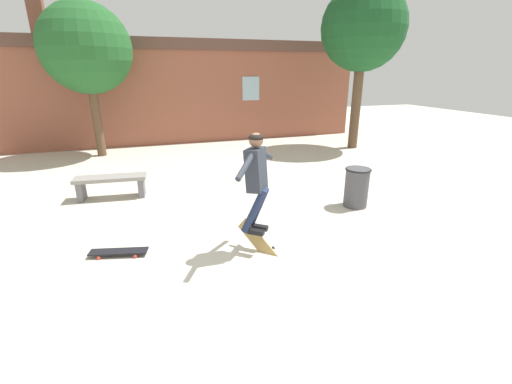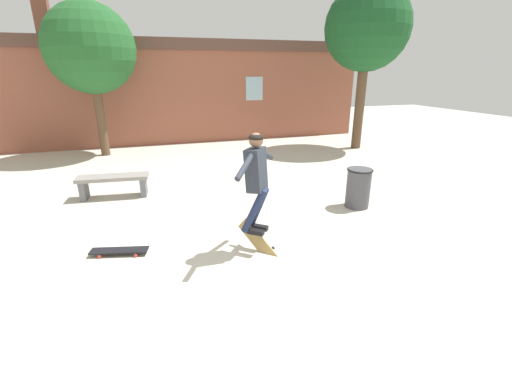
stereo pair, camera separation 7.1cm
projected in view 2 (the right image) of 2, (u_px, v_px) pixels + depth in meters
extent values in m
plane|color=beige|center=(273.00, 274.00, 4.83)|extent=(40.00, 40.00, 0.00)
cube|color=#93513D|center=(184.00, 98.00, 13.07)|extent=(14.57, 0.40, 3.41)
cube|color=brown|center=(180.00, 44.00, 12.43)|extent=(15.29, 0.52, 0.41)
cube|color=brown|center=(42.00, 13.00, 10.92)|extent=(0.44, 0.44, 1.21)
cube|color=#99B7C6|center=(254.00, 89.00, 13.58)|extent=(0.70, 0.02, 0.90)
cylinder|color=brown|center=(359.00, 106.00, 12.19)|extent=(0.33, 0.33, 3.00)
sphere|color=#194C23|center=(367.00, 27.00, 11.33)|extent=(2.81, 2.81, 2.81)
cylinder|color=brown|center=(101.00, 120.00, 11.22)|extent=(0.28, 0.28, 2.33)
sphere|color=#235B28|center=(90.00, 48.00, 10.49)|extent=(2.71, 2.71, 2.71)
cube|color=gray|center=(113.00, 177.00, 7.61)|extent=(1.55, 0.60, 0.08)
cube|color=slate|center=(84.00, 190.00, 7.57)|extent=(0.16, 0.39, 0.42)
cube|color=slate|center=(144.00, 186.00, 7.82)|extent=(0.16, 0.39, 0.42)
cylinder|color=#47474C|center=(358.00, 188.00, 7.08)|extent=(0.49, 0.49, 0.82)
torus|color=black|center=(360.00, 170.00, 6.95)|extent=(0.53, 0.53, 0.04)
cube|color=#282D38|center=(256.00, 170.00, 5.02)|extent=(0.42, 0.43, 0.65)
sphere|color=brown|center=(256.00, 140.00, 4.87)|extent=(0.30, 0.30, 0.21)
ellipsoid|color=black|center=(256.00, 137.00, 4.86)|extent=(0.31, 0.31, 0.12)
cylinder|color=#1E2847|center=(258.00, 207.00, 5.31)|extent=(0.31, 0.40, 0.73)
cube|color=black|center=(260.00, 227.00, 5.41)|extent=(0.26, 0.24, 0.07)
cylinder|color=#1E2847|center=(254.00, 211.00, 5.16)|extent=(0.42, 0.27, 0.73)
cube|color=black|center=(256.00, 232.00, 5.26)|extent=(0.26, 0.24, 0.07)
cylinder|color=#282D38|center=(266.00, 154.00, 5.31)|extent=(0.41, 0.46, 0.30)
cylinder|color=#282D38|center=(245.00, 166.00, 4.64)|extent=(0.41, 0.46, 0.30)
cube|color=#AD894C|center=(258.00, 241.00, 5.44)|extent=(0.47, 0.63, 0.64)
cylinder|color=black|center=(273.00, 248.00, 5.35)|extent=(0.07, 0.08, 0.06)
cylinder|color=black|center=(264.00, 257.00, 5.45)|extent=(0.07, 0.08, 0.06)
cylinder|color=black|center=(254.00, 224.00, 5.50)|extent=(0.07, 0.08, 0.06)
cylinder|color=black|center=(245.00, 233.00, 5.59)|extent=(0.07, 0.08, 0.06)
cube|color=black|center=(119.00, 250.00, 5.32)|extent=(0.90, 0.40, 0.02)
cylinder|color=#DB3D33|center=(139.00, 249.00, 5.45)|extent=(0.06, 0.03, 0.05)
cylinder|color=#DB3D33|center=(136.00, 256.00, 5.25)|extent=(0.06, 0.03, 0.05)
cylinder|color=#DB3D33|center=(104.00, 250.00, 5.42)|extent=(0.06, 0.03, 0.05)
cylinder|color=#DB3D33|center=(99.00, 257.00, 5.22)|extent=(0.06, 0.03, 0.05)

